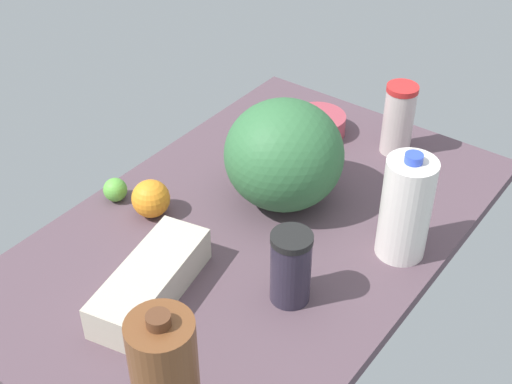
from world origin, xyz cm
name	(u,v)px	position (x,y,z in cm)	size (l,w,h in cm)	color
countertop	(256,233)	(0.00, 0.00, 1.50)	(120.00, 76.00, 3.00)	#56414B
egg_carton	(151,281)	(28.81, -4.11, 6.76)	(29.85, 10.79, 7.53)	beige
shaker_bottle	(291,267)	(12.94, 17.92, 10.97)	(8.14, 8.14, 15.87)	#2E2839
mixing_bowl	(318,124)	(-41.29, -10.41, 5.64)	(14.39, 14.39, 5.28)	#A93F4E
tumbler_cup	(398,119)	(-45.83, 9.87, 12.32)	(7.83, 7.83, 18.56)	beige
milk_jug	(406,208)	(-12.10, 28.90, 14.60)	(10.41, 10.41, 24.76)	white
watermelon	(284,155)	(-12.08, -1.25, 15.47)	(26.84, 26.84, 24.94)	#346F3F
lime_near_front	(115,190)	(11.06, -32.24, 5.78)	(5.55, 5.55, 5.55)	#5FB142
orange_beside_bowl	(151,199)	(9.99, -21.83, 7.34)	(8.67, 8.67, 8.67)	orange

